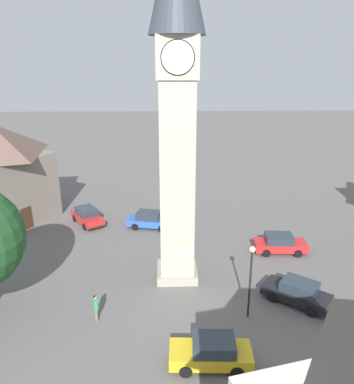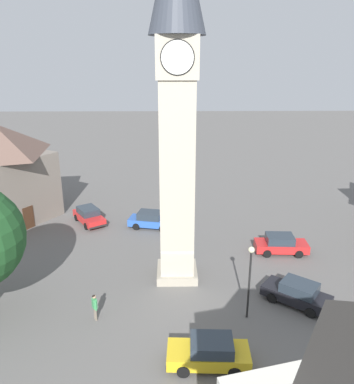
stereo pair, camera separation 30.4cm
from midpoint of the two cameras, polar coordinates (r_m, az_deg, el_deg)
name	(u,v)px [view 2 (the right image)]	position (r m, az deg, el deg)	size (l,w,h in m)	color
ground_plane	(177,276)	(27.57, 0.32, -12.54)	(200.00, 200.00, 0.00)	#605E5B
clock_tower	(177,76)	(23.57, 0.39, 17.06)	(3.38, 3.38, 23.21)	#A59C89
car_blue_kerb	(209,352)	(20.39, 5.33, -22.99)	(4.21, 1.97, 1.53)	gold
car_silver_kerb	(281,244)	(31.39, 15.68, -7.59)	(4.22, 1.99, 1.53)	red
car_red_corner	(297,293)	(25.55, 18.01, -14.33)	(4.28, 3.89, 1.53)	black
car_white_side	(151,220)	(34.82, -3.69, -4.21)	(4.39, 2.53, 1.53)	#2D5BB7
car_black_far	(89,216)	(36.61, -12.95, -3.49)	(3.68, 4.37, 1.53)	red
pedestrian	(95,305)	(23.41, -11.96, -16.36)	(0.37, 0.49, 1.69)	#706656
lamp_post	(250,271)	(22.41, 11.38, -11.57)	(0.36, 0.36, 4.65)	black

